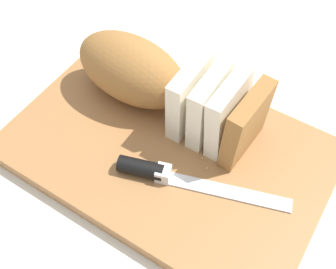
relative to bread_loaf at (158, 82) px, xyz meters
name	(u,v)px	position (x,y,z in m)	size (l,w,h in m)	color
ground_plane	(168,156)	(0.05, -0.06, -0.08)	(3.00, 3.00, 0.00)	silver
cutting_board	(168,151)	(0.05, -0.06, -0.07)	(0.47, 0.31, 0.03)	#9E6B3D
bread_loaf	(158,82)	(0.00, 0.00, 0.00)	(0.31, 0.11, 0.11)	#996633
bread_knife	(160,173)	(0.07, -0.11, -0.04)	(0.24, 0.09, 0.02)	silver
crumb_near_knife	(202,158)	(0.11, -0.06, -0.05)	(0.00, 0.00, 0.00)	tan
crumb_near_loaf	(207,168)	(0.12, -0.07, -0.05)	(0.00, 0.00, 0.00)	tan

